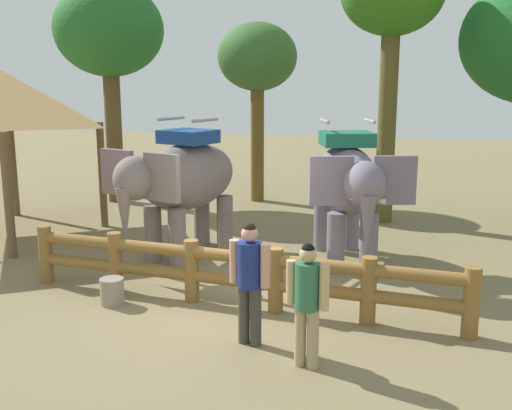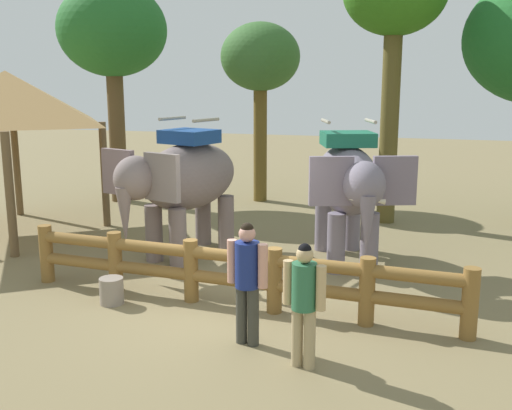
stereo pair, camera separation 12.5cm
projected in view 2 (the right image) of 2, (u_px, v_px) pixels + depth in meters
name	position (u px, v px, depth m)	size (l,w,h in m)	color
ground_plane	(231.00, 307.00, 9.78)	(60.00, 60.00, 0.00)	olive
log_fence	(232.00, 271.00, 9.70)	(7.48, 0.74, 1.05)	brown
elephant_near_left	(183.00, 180.00, 12.24)	(2.33, 3.42, 2.86)	slate
elephant_center	(349.00, 185.00, 11.79)	(2.35, 3.41, 2.85)	slate
tourist_woman_in_black	(247.00, 275.00, 8.24)	(0.60, 0.40, 1.74)	#383831
tourist_man_in_blue	(304.00, 297.00, 7.57)	(0.57, 0.38, 1.64)	tan
thatched_shelter	(7.00, 99.00, 13.87)	(4.61, 4.61, 3.81)	brown
tree_far_left	(112.00, 34.00, 17.34)	(3.13, 3.13, 6.34)	brown
tree_back_center	(260.00, 61.00, 17.51)	(2.31, 2.31, 5.24)	brown
tree_far_right	(395.00, 0.00, 14.52)	(2.53, 2.53, 6.79)	brown
feed_bucket	(112.00, 291.00, 9.91)	(0.39, 0.39, 0.44)	gray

